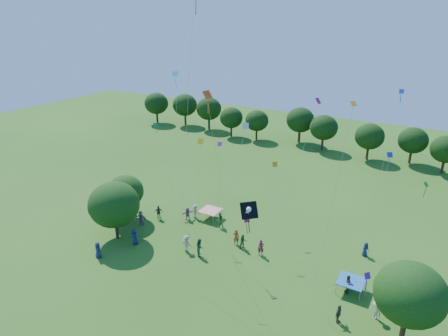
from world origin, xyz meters
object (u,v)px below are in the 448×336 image
tent_blue (351,281)px  tent_red_stripe (210,211)px  near_tree_north (125,192)px  pirate_kite (249,211)px  near_tree_west (114,205)px  near_tree_east (410,294)px  red_high_kite (192,31)px

tent_blue → tent_red_stripe: bearing=163.7°
near_tree_north → pirate_kite: bearing=-20.0°
near_tree_west → pirate_kite: size_ratio=0.76×
tent_blue → pirate_kite: size_ratio=0.26×
tent_red_stripe → tent_blue: bearing=-16.3°
tent_red_stripe → tent_blue: (17.59, -5.15, 0.00)m
tent_blue → pirate_kite: 12.45m
near_tree_north → tent_red_stripe: (8.57, 4.81, -2.39)m
near_tree_east → tent_blue: (-4.67, 3.58, -3.02)m
pirate_kite → red_high_kite: bearing=146.0°
near_tree_west → tent_red_stripe: (6.41, 8.74, -2.94)m
near_tree_west → tent_red_stripe: bearing=53.8°
near_tree_east → red_high_kite: bearing=172.4°
near_tree_east → tent_blue: 6.61m
tent_blue → near_tree_east: bearing=-37.5°
tent_red_stripe → red_high_kite: red_high_kite is taller
near_tree_north → near_tree_east: size_ratio=0.84×
near_tree_east → pirate_kite: bearing=-164.4°
near_tree_north → tent_red_stripe: near_tree_north is taller
tent_blue → near_tree_west: bearing=-171.5°
near_tree_north → near_tree_east: 31.08m
tent_red_stripe → red_high_kite: 21.23m
pirate_kite → tent_blue: bearing=45.3°
near_tree_east → pirate_kite: size_ratio=0.76×
tent_blue → pirate_kite: bearing=-134.7°
near_tree_west → red_high_kite: 19.52m
tent_red_stripe → near_tree_west: bearing=-126.2°
near_tree_north → red_high_kite: bearing=-6.6°
tent_blue → pirate_kite: (-6.67, -6.74, 8.06)m
near_tree_east → tent_red_stripe: near_tree_east is taller
pirate_kite → red_high_kite: (-8.65, 5.83, 12.17)m
pirate_kite → near_tree_north: bearing=160.0°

